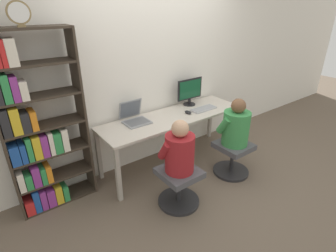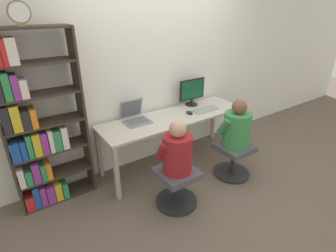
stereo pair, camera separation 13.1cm
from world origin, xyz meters
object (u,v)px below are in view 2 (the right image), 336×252
Objects in this scene: desktop_monitor at (192,92)px; person_at_monitor at (237,127)px; office_chair_left at (233,158)px; person_at_laptop at (177,150)px; office_chair_right at (177,185)px; bookshelf at (36,132)px; desk_clock at (19,13)px; keyboard at (205,109)px; laptop at (135,117)px.

desktop_monitor is 0.90m from person_at_monitor.
person_at_laptop is (-0.95, -0.04, 0.44)m from office_chair_left.
office_chair_right is 0.25× the size of bookshelf.
bookshelf is at bearing 144.00° from office_chair_right.
bookshelf reaches higher than desktop_monitor.
office_chair_right is (-0.93, -0.92, -0.69)m from desktop_monitor.
desk_clock is (-2.06, 0.76, 1.33)m from person_at_monitor.
desktop_monitor is 0.23× the size of bookshelf.
desk_clock is at bearing 159.56° from office_chair_left.
desktop_monitor reaches higher than keyboard.
keyboard is 0.63× the size of person_at_monitor.
laptop is 1.16m from bookshelf.
desk_clock reaches higher than person_at_monitor.
keyboard reaches higher than office_chair_left.
keyboard is at bearing 33.71° from office_chair_right.
office_chair_right is at bearing -177.36° from person_at_monitor.
person_at_monitor is at bearing -20.33° from desk_clock.
laptop reaches higher than office_chair_left.
office_chair_left is (0.99, -0.82, -0.53)m from laptop.
office_chair_left is 2.27× the size of desk_clock.
keyboard is 2.44m from desk_clock.
office_chair_left and office_chair_right have the same top height.
person_at_monitor is 0.95m from person_at_laptop.
desktop_monitor is 2.12m from bookshelf.
office_chair_right is 1.05m from person_at_monitor.
desktop_monitor is 1.48m from office_chair_right.
office_chair_right is at bearing -36.00° from bookshelf.
office_chair_left is at bearing -88.64° from desktop_monitor.
person_at_monitor reaches higher than keyboard.
desktop_monitor reaches higher than office_chair_left.
bookshelf is 1.14m from desk_clock.
office_chair_right is 0.78× the size of person_at_monitor.
desk_clock is (-1.07, -0.05, 1.25)m from laptop.
person_at_monitor is 1.03× the size of person_at_laptop.
person_at_monitor is 2.30m from bookshelf.
person_at_laptop reaches higher than laptop.
keyboard is 0.81× the size of office_chair_left.
person_at_laptop is at bearing -35.86° from bookshelf.
bookshelf is at bearing -178.63° from desktop_monitor.
laptop is at bearing 140.49° from office_chair_left.
person_at_laptop is at bearing -177.89° from office_chair_left.
office_chair_right is at bearing -87.25° from laptop.
person_at_laptop reaches higher than office_chair_right.
desktop_monitor is 0.71× the size of person_at_monitor.
keyboard is at bearing 89.12° from office_chair_left.
keyboard is 1.15m from person_at_laptop.
person_at_monitor reaches higher than office_chair_left.
laptop reaches higher than office_chair_right.
office_chair_right is 2.25m from desk_clock.
person_at_laptop is at bearing 90.00° from office_chair_right.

